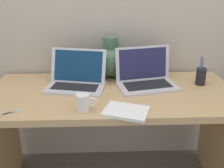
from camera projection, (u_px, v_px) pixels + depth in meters
back_wall at (110, 0)px, 1.82m from camera, size 4.40×0.04×2.40m
desk at (112, 113)px, 1.73m from camera, size 1.49×0.66×0.70m
laptop_left at (77, 77)px, 1.73m from camera, size 0.39×0.30×0.22m
laptop_right at (145, 75)px, 1.75m from camera, size 0.40×0.30×0.23m
green_vase at (111, 60)px, 1.88m from camera, size 0.23×0.23×0.28m
notebook_stack at (126, 111)px, 1.43m from camera, size 0.26×0.23×0.02m
coffee_mug at (83, 103)px, 1.43m from camera, size 0.11×0.07×0.09m
pen_cup at (201, 76)px, 1.76m from camera, size 0.06×0.06×0.18m
scissors at (2, 115)px, 1.40m from camera, size 0.14×0.10×0.01m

